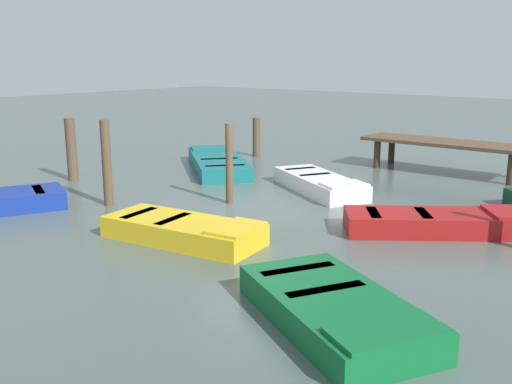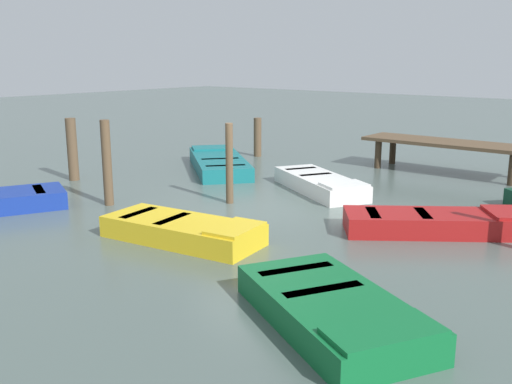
{
  "view_description": "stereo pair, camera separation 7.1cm",
  "coord_description": "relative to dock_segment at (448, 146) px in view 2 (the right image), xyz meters",
  "views": [
    {
      "loc": [
        8.0,
        -9.94,
        3.35
      ],
      "look_at": [
        0.0,
        0.0,
        0.35
      ],
      "focal_mm": 40.45,
      "sensor_mm": 36.0,
      "label": 1
    },
    {
      "loc": [
        8.05,
        -9.9,
        3.35
      ],
      "look_at": [
        0.0,
        0.0,
        0.35
      ],
      "focal_mm": 40.45,
      "sensor_mm": 36.0,
      "label": 2
    }
  ],
  "objects": [
    {
      "name": "mooring_piling_mid_right",
      "position": [
        -4.65,
        -8.57,
        0.16
      ],
      "size": [
        0.21,
        0.21,
        1.97
      ],
      "primitive_type": "cylinder",
      "color": "brown",
      "rests_on": "ground_plane"
    },
    {
      "name": "rowboat_white",
      "position": [
        -1.59,
        -4.34,
        -0.61
      ],
      "size": [
        3.32,
        2.55,
        0.46
      ],
      "rotation": [
        0.0,
        0.0,
        5.77
      ],
      "color": "silver",
      "rests_on": "ground_plane"
    },
    {
      "name": "mooring_piling_mid_left",
      "position": [
        -2.59,
        -6.67,
        0.12
      ],
      "size": [
        0.17,
        0.17,
        1.88
      ],
      "primitive_type": "cylinder",
      "color": "brown",
      "rests_on": "ground_plane"
    },
    {
      "name": "ground_plane",
      "position": [
        -1.88,
        -6.57,
        -0.82
      ],
      "size": [
        80.0,
        80.0,
        0.0
      ],
      "primitive_type": "plane",
      "color": "#4C5B56"
    },
    {
      "name": "rowboat_teal",
      "position": [
        -5.59,
        -3.81,
        -0.61
      ],
      "size": [
        4.06,
        3.71,
        0.46
      ],
      "rotation": [
        0.0,
        0.0,
        2.45
      ],
      "color": "#14666B",
      "rests_on": "ground_plane"
    },
    {
      "name": "mooring_piling_far_left",
      "position": [
        -7.69,
        -7.47,
        0.04
      ],
      "size": [
        0.28,
        0.28,
        1.72
      ],
      "primitive_type": "cylinder",
      "color": "brown",
      "rests_on": "ground_plane"
    },
    {
      "name": "mooring_piling_center",
      "position": [
        -6.21,
        -1.17,
        -0.16
      ],
      "size": [
        0.26,
        0.26,
        1.32
      ],
      "primitive_type": "cylinder",
      "color": "brown",
      "rests_on": "ground_plane"
    },
    {
      "name": "rowboat_red",
      "position": [
        2.12,
        -5.89,
        -0.61
      ],
      "size": [
        3.47,
        2.96,
        0.46
      ],
      "rotation": [
        0.0,
        0.0,
        0.64
      ],
      "color": "maroon",
      "rests_on": "ground_plane"
    },
    {
      "name": "rowboat_green",
      "position": [
        2.64,
        -10.58,
        -0.61
      ],
      "size": [
        3.25,
        2.66,
        0.46
      ],
      "rotation": [
        0.0,
        0.0,
        5.79
      ],
      "color": "#0F602D",
      "rests_on": "ground_plane"
    },
    {
      "name": "dock_segment",
      "position": [
        0.0,
        0.0,
        0.0
      ],
      "size": [
        4.92,
        1.44,
        0.95
      ],
      "rotation": [
        0.0,
        0.0,
        0.0
      ],
      "color": "brown",
      "rests_on": "ground_plane"
    },
    {
      "name": "rowboat_yellow",
      "position": [
        -1.35,
        -9.36,
        -0.61
      ],
      "size": [
        3.17,
        1.63,
        0.46
      ],
      "rotation": [
        0.0,
        0.0,
        0.15
      ],
      "color": "gold",
      "rests_on": "ground_plane"
    }
  ]
}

